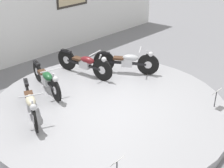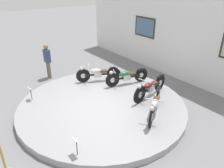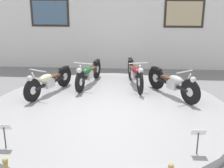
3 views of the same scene
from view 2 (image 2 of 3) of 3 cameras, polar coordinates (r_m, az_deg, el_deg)
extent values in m
plane|color=slate|center=(8.10, -2.54, -6.22)|extent=(60.00, 60.00, 0.00)
cylinder|color=#99999E|center=(8.04, -2.55, -5.55)|extent=(6.00, 6.00, 0.22)
cube|color=white|center=(10.32, 18.43, 10.92)|extent=(14.00, 0.20, 3.74)
cube|color=#2D2823|center=(11.70, 8.55, 14.51)|extent=(1.40, 0.02, 1.00)
cube|color=slate|center=(11.70, 8.54, 14.50)|extent=(1.24, 0.02, 0.84)
cylinder|color=black|center=(9.50, -7.54, 2.18)|extent=(0.31, 0.57, 0.60)
cylinder|color=silver|center=(9.50, -7.54, 2.18)|extent=(0.15, 0.22, 0.21)
cylinder|color=black|center=(9.66, 0.46, 2.84)|extent=(0.31, 0.57, 0.60)
cylinder|color=silver|center=(9.66, 0.46, 2.84)|extent=(0.15, 0.22, 0.21)
cube|color=black|center=(9.56, -3.50, 2.52)|extent=(0.59, 1.16, 0.07)
cube|color=silver|center=(9.54, -3.75, 2.61)|extent=(0.32, 0.37, 0.24)
ellipsoid|color=beige|center=(9.47, -4.37, 3.45)|extent=(0.40, 0.53, 0.20)
cube|color=#472D1E|center=(9.53, -2.22, 3.40)|extent=(0.32, 0.37, 0.07)
cube|color=black|center=(9.57, 0.47, 4.26)|extent=(0.24, 0.37, 0.06)
cylinder|color=silver|center=(9.43, -6.71, 3.37)|extent=(0.15, 0.25, 0.54)
cylinder|color=silver|center=(9.34, -6.13, 4.90)|extent=(0.50, 0.26, 0.03)
sphere|color=silver|center=(9.36, -8.02, 4.05)|extent=(0.15, 0.15, 0.15)
cylinder|color=black|center=(9.01, 0.12, 1.07)|extent=(0.20, 0.60, 0.61)
cylinder|color=silver|center=(9.01, 0.12, 1.07)|extent=(0.11, 0.22, 0.21)
cylinder|color=black|center=(9.57, 7.59, 2.38)|extent=(0.20, 0.60, 0.61)
cylinder|color=silver|center=(9.57, 7.59, 2.38)|extent=(0.11, 0.22, 0.21)
cube|color=black|center=(9.27, 3.96, 1.75)|extent=(0.36, 1.22, 0.07)
cube|color=silver|center=(9.24, 3.75, 1.82)|extent=(0.27, 0.36, 0.24)
ellipsoid|color=#1E562D|center=(9.14, 3.21, 2.64)|extent=(0.33, 0.52, 0.20)
cube|color=#472D1E|center=(9.31, 5.20, 2.75)|extent=(0.27, 0.36, 0.07)
cube|color=black|center=(9.47, 7.68, 3.81)|extent=(0.18, 0.37, 0.06)
cylinder|color=silver|center=(8.98, 0.99, 2.39)|extent=(0.10, 0.25, 0.54)
cylinder|color=silver|center=(8.92, 1.64, 4.03)|extent=(0.53, 0.16, 0.03)
sphere|color=silver|center=(8.85, -0.24, 3.01)|extent=(0.15, 0.15, 0.15)
cylinder|color=black|center=(7.87, 7.26, -2.76)|extent=(0.18, 0.67, 0.67)
cylinder|color=silver|center=(7.87, 7.26, -2.76)|extent=(0.11, 0.24, 0.24)
cylinder|color=black|center=(8.90, 12.35, 0.35)|extent=(0.18, 0.67, 0.67)
cylinder|color=silver|center=(8.90, 12.35, 0.35)|extent=(0.11, 0.24, 0.24)
cube|color=black|center=(8.38, 9.96, -1.11)|extent=(0.31, 1.23, 0.07)
cube|color=silver|center=(8.34, 9.82, -1.08)|extent=(0.26, 0.35, 0.24)
ellipsoid|color=maroon|center=(8.19, 9.52, -0.32)|extent=(0.31, 0.51, 0.20)
cube|color=#472D1E|center=(8.48, 10.85, 0.23)|extent=(0.26, 0.35, 0.07)
cube|color=black|center=(8.79, 12.52, 2.03)|extent=(0.17, 0.37, 0.06)
cylinder|color=silver|center=(7.89, 7.97, -1.10)|extent=(0.09, 0.25, 0.54)
cylinder|color=silver|center=(7.86, 8.54, 0.86)|extent=(0.54, 0.13, 0.03)
sphere|color=silver|center=(7.67, 7.14, -0.69)|extent=(0.15, 0.15, 0.15)
cylinder|color=black|center=(6.72, 10.22, -8.53)|extent=(0.42, 0.57, 0.65)
cylinder|color=silver|center=(6.72, 10.22, -8.53)|extent=(0.18, 0.23, 0.23)
cylinder|color=black|center=(7.87, 11.87, -3.22)|extent=(0.42, 0.57, 0.65)
cylinder|color=silver|center=(7.87, 11.87, -3.22)|extent=(0.18, 0.23, 0.23)
cube|color=black|center=(7.29, 11.11, -5.67)|extent=(0.76, 1.06, 0.07)
cube|color=silver|center=(7.24, 11.08, -5.69)|extent=(0.35, 0.38, 0.24)
ellipsoid|color=#B2B5BA|center=(7.07, 11.06, -4.99)|extent=(0.45, 0.52, 0.20)
cube|color=#472D1E|center=(7.40, 11.47, -3.89)|extent=(0.35, 0.38, 0.07)
cube|color=black|center=(7.74, 12.05, -1.41)|extent=(0.29, 0.35, 0.06)
cylinder|color=silver|center=(6.73, 10.56, -6.44)|extent=(0.18, 0.23, 0.54)
cylinder|color=silver|center=(6.69, 10.89, -4.09)|extent=(0.46, 0.33, 0.03)
sphere|color=silver|center=(6.48, 10.36, -6.34)|extent=(0.15, 0.15, 0.15)
cylinder|color=#333338|center=(8.62, -20.35, -2.56)|extent=(0.02, 0.02, 0.42)
cube|color=white|center=(8.52, -20.57, -1.23)|extent=(0.26, 0.11, 0.15)
cylinder|color=#333338|center=(5.82, -9.15, -16.15)|extent=(0.02, 0.02, 0.42)
cube|color=white|center=(5.67, -9.32, -14.46)|extent=(0.26, 0.11, 0.15)
cylinder|color=#6B6051|center=(10.85, -16.33, 3.69)|extent=(0.13, 0.13, 0.80)
cylinder|color=#6B6051|center=(10.71, -16.02, 3.44)|extent=(0.13, 0.13, 0.80)
cube|color=navy|center=(10.55, -16.64, 7.07)|extent=(0.36, 0.22, 0.60)
sphere|color=#9E7051|center=(10.42, -16.94, 9.34)|extent=(0.22, 0.22, 0.22)
cylinder|color=tan|center=(6.02, -26.65, -16.90)|extent=(0.06, 0.06, 0.95)
camera|label=1|loc=(10.57, -45.33, 19.08)|focal=50.00mm
camera|label=3|loc=(6.19, -66.19, 0.37)|focal=50.00mm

